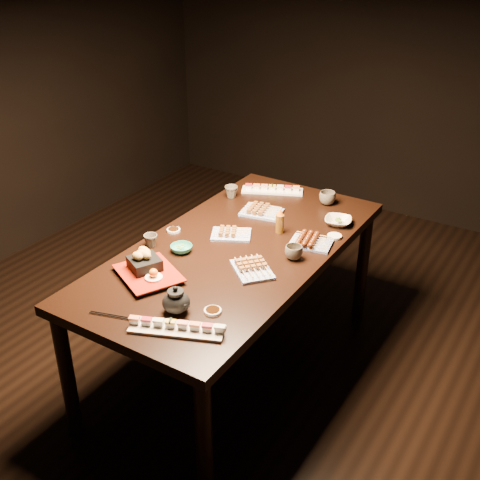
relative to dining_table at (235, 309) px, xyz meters
name	(u,v)px	position (x,y,z in m)	size (l,w,h in m)	color
ground	(212,368)	(-0.09, -0.10, -0.38)	(5.00, 5.00, 0.00)	black
dining_table	(235,309)	(0.00, 0.00, 0.00)	(0.90, 1.80, 0.75)	black
sushi_platter_near	(177,326)	(0.18, -0.71, 0.40)	(0.39, 0.11, 0.05)	white
sushi_platter_far	(272,188)	(-0.19, 0.71, 0.40)	(0.37, 0.10, 0.05)	white
yakitori_plate_center	(231,231)	(-0.08, 0.10, 0.40)	(0.20, 0.15, 0.05)	#828EB6
yakitori_plate_right	(252,266)	(0.19, -0.15, 0.40)	(0.22, 0.16, 0.06)	#828EB6
yakitori_plate_left	(262,209)	(-0.09, 0.41, 0.40)	(0.22, 0.16, 0.06)	#828EB6
tsukune_plate	(311,240)	(0.31, 0.23, 0.40)	(0.21, 0.15, 0.05)	#828EB6
edamame_bowl_green	(181,249)	(-0.20, -0.18, 0.39)	(0.11, 0.11, 0.03)	teal
edamame_bowl_cream	(338,221)	(0.33, 0.52, 0.39)	(0.14, 0.14, 0.04)	beige
tempura_tray	(148,267)	(-0.18, -0.45, 0.43)	(0.31, 0.24, 0.11)	black
teacup_near_left	(151,241)	(-0.37, -0.22, 0.41)	(0.07, 0.07, 0.07)	#4D463B
teacup_mid_right	(294,252)	(0.30, 0.06, 0.41)	(0.09, 0.09, 0.07)	#4D463B
teacup_far_left	(231,192)	(-0.35, 0.51, 0.41)	(0.08, 0.08, 0.07)	#4D463B
teacup_far_right	(327,198)	(0.17, 0.73, 0.41)	(0.10, 0.10, 0.08)	#4D463B
teapot	(176,299)	(0.09, -0.60, 0.43)	(0.14, 0.14, 0.12)	black
condiment_bottle	(280,221)	(0.11, 0.27, 0.44)	(0.04, 0.04, 0.14)	#643C0D
sauce_dish_west	(174,230)	(-0.37, -0.02, 0.38)	(0.07, 0.07, 0.01)	white
sauce_dish_east	(334,236)	(0.38, 0.37, 0.38)	(0.08, 0.08, 0.01)	white
sauce_dish_se	(213,311)	(0.23, -0.53, 0.38)	(0.07, 0.07, 0.01)	white
sauce_dish_nw	(254,206)	(-0.17, 0.47, 0.38)	(0.07, 0.07, 0.01)	white
chopsticks_near	(111,316)	(-0.12, -0.78, 0.38)	(0.20, 0.02, 0.01)	black
chopsticks_se	(186,329)	(0.20, -0.69, 0.38)	(0.24, 0.02, 0.01)	black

